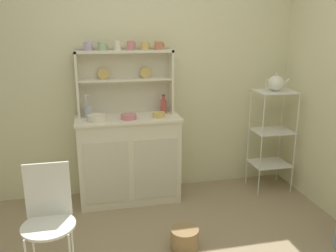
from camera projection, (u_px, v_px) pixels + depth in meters
wall_back at (145, 75)px, 3.70m from camera, size 3.84×0.05×2.50m
hutch_cabinet at (129, 158)px, 3.63m from camera, size 1.02×0.45×0.88m
hutch_shelf_unit at (125, 77)px, 3.56m from camera, size 0.95×0.18×0.64m
bakers_rack at (272, 129)px, 3.81m from camera, size 0.40×0.33×1.09m
wire_chair at (48, 213)px, 2.43m from camera, size 0.36×0.36×0.85m
floor_basket at (185, 239)px, 2.89m from camera, size 0.23×0.23×0.17m
cup_lilac_0 at (88, 46)px, 3.37m from camera, size 0.09×0.08×0.08m
cup_sage_1 at (102, 46)px, 3.40m from camera, size 0.10×0.08×0.08m
cup_cream_2 at (117, 45)px, 3.43m from camera, size 0.08×0.07×0.09m
cup_rose_3 at (131, 45)px, 3.45m from camera, size 0.09×0.07×0.09m
cup_gold_4 at (145, 46)px, 3.48m from camera, size 0.09×0.08×0.08m
cup_terracotta_5 at (159, 46)px, 3.51m from camera, size 0.10×0.08×0.08m
bowl_mixing_large at (97, 118)px, 3.37m from camera, size 0.18×0.18×0.06m
bowl_floral_medium at (129, 117)px, 3.43m from camera, size 0.15×0.15×0.05m
bowl_cream_small at (159, 115)px, 3.50m from camera, size 0.12×0.12×0.05m
jam_bottle at (164, 106)px, 3.65m from camera, size 0.06×0.06×0.19m
utensil_jar at (88, 111)px, 3.49m from camera, size 0.08×0.08×0.23m
porcelain_teapot at (276, 83)px, 3.68m from camera, size 0.25×0.16×0.18m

